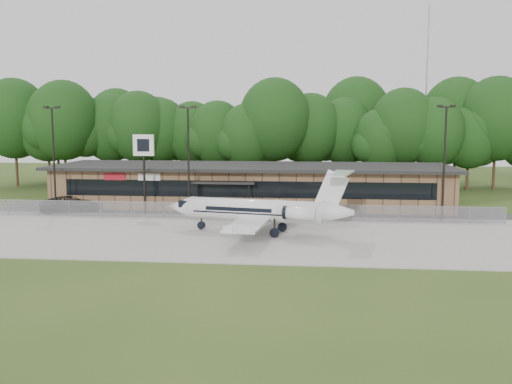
# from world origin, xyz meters

# --- Properties ---
(ground) EXTENTS (160.00, 160.00, 0.00)m
(ground) POSITION_xyz_m (0.00, 0.00, 0.00)
(ground) COLOR #2E4217
(ground) RESTS_ON ground
(apron) EXTENTS (64.00, 18.00, 0.08)m
(apron) POSITION_xyz_m (0.00, 8.00, 0.04)
(apron) COLOR #9E9B93
(apron) RESTS_ON ground
(parking_lot) EXTENTS (50.00, 9.00, 0.06)m
(parking_lot) POSITION_xyz_m (0.00, 19.50, 0.03)
(parking_lot) COLOR #383835
(parking_lot) RESTS_ON ground
(terminal) EXTENTS (41.00, 11.65, 4.30)m
(terminal) POSITION_xyz_m (-0.00, 23.94, 2.18)
(terminal) COLOR #876243
(terminal) RESTS_ON ground
(fence) EXTENTS (46.00, 0.04, 1.52)m
(fence) POSITION_xyz_m (0.00, 15.00, 0.78)
(fence) COLOR gray
(fence) RESTS_ON ground
(treeline) EXTENTS (72.00, 12.00, 15.00)m
(treeline) POSITION_xyz_m (0.00, 42.00, 7.50)
(treeline) COLOR #133711
(treeline) RESTS_ON ground
(radio_mast) EXTENTS (0.20, 0.20, 25.00)m
(radio_mast) POSITION_xyz_m (22.00, 48.00, 12.50)
(radio_mast) COLOR gray
(radio_mast) RESTS_ON ground
(light_pole_left) EXTENTS (1.55, 0.30, 10.23)m
(light_pole_left) POSITION_xyz_m (-18.00, 16.50, 5.98)
(light_pole_left) COLOR black
(light_pole_left) RESTS_ON ground
(light_pole_mid) EXTENTS (1.55, 0.30, 10.23)m
(light_pole_mid) POSITION_xyz_m (-5.00, 16.50, 5.98)
(light_pole_mid) COLOR black
(light_pole_mid) RESTS_ON ground
(light_pole_right) EXTENTS (1.55, 0.30, 10.23)m
(light_pole_right) POSITION_xyz_m (18.00, 16.50, 5.98)
(light_pole_right) COLOR black
(light_pole_right) RESTS_ON ground
(business_jet) EXTENTS (15.35, 13.78, 5.18)m
(business_jet) POSITION_xyz_m (2.56, 8.55, 1.85)
(business_jet) COLOR white
(business_jet) RESTS_ON ground
(suv) EXTENTS (6.12, 4.17, 1.56)m
(suv) POSITION_xyz_m (-17.07, 17.65, 0.78)
(suv) COLOR #2B2C2E
(suv) RESTS_ON ground
(pole_sign) EXTENTS (1.99, 0.28, 7.58)m
(pole_sign) POSITION_xyz_m (-9.32, 16.80, 5.80)
(pole_sign) COLOR black
(pole_sign) RESTS_ON ground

